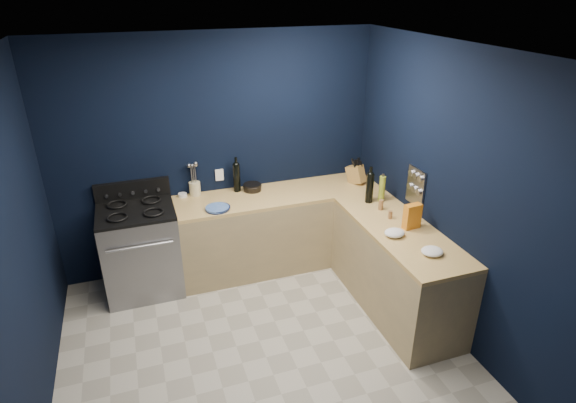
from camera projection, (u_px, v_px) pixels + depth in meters
name	position (u px, v px, depth m)	size (l,w,h in m)	color
floor	(266.00, 358.00, 4.18)	(3.50, 3.50, 0.02)	#ABA697
ceiling	(258.00, 52.00, 3.06)	(3.50, 3.50, 0.02)	silver
wall_back	(218.00, 155.00, 5.12)	(3.50, 0.02, 2.60)	black
wall_right	(455.00, 198.00, 4.14)	(0.02, 3.50, 2.60)	black
wall_left	(7.00, 271.00, 3.10)	(0.02, 3.50, 2.60)	black
cab_back	(280.00, 230.00, 5.40)	(2.30, 0.63, 0.86)	tan
top_back	(280.00, 195.00, 5.20)	(2.30, 0.63, 0.04)	olive
cab_right	(396.00, 270.00, 4.66)	(0.63, 1.67, 0.86)	tan
top_right	(400.00, 230.00, 4.47)	(0.63, 1.67, 0.04)	olive
gas_range	(141.00, 251.00, 4.92)	(0.76, 0.66, 0.92)	gray
oven_door	(143.00, 268.00, 4.66)	(0.59, 0.02, 0.42)	black
cooktop	(135.00, 211.00, 4.72)	(0.76, 0.66, 0.03)	black
backguard	(132.00, 190.00, 4.93)	(0.76, 0.06, 0.20)	black
spice_panel	(416.00, 187.00, 4.65)	(0.02, 0.28, 0.38)	gray
wall_outlet	(219.00, 175.00, 5.20)	(0.09, 0.02, 0.13)	white
plate_stack	(217.00, 208.00, 4.82)	(0.24, 0.24, 0.03)	#375EA9
ramekin	(183.00, 195.00, 5.10)	(0.10, 0.10, 0.04)	white
utensil_crock	(195.00, 189.00, 5.12)	(0.12, 0.12, 0.15)	beige
wine_bottle_back	(237.00, 178.00, 5.18)	(0.08, 0.08, 0.32)	black
lemon_basket	(252.00, 187.00, 5.25)	(0.20, 0.20, 0.08)	black
knife_block	(356.00, 174.00, 5.42)	(0.11, 0.19, 0.21)	olive
wine_bottle_right	(370.00, 188.00, 4.92)	(0.08, 0.08, 0.32)	black
oil_bottle	(382.00, 189.00, 4.95)	(0.07, 0.07, 0.28)	olive
spice_jar_near	(381.00, 205.00, 4.80)	(0.05, 0.05, 0.11)	olive
spice_jar_far	(390.00, 215.00, 4.63)	(0.04, 0.04, 0.08)	olive
crouton_bag	(412.00, 216.00, 4.42)	(0.17, 0.08, 0.24)	red
towel_front	(395.00, 233.00, 4.31)	(0.19, 0.16, 0.07)	white
towel_end	(432.00, 251.00, 4.03)	(0.19, 0.17, 0.06)	white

